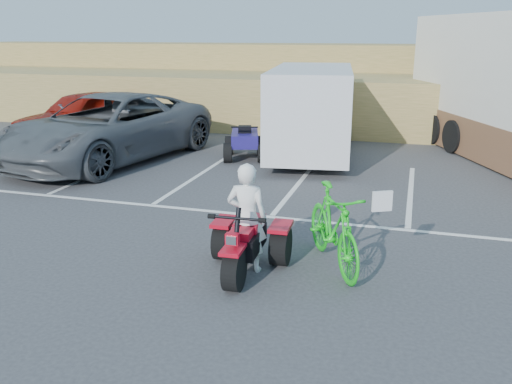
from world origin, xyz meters
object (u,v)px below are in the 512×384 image
(green_dirt_bike, at_px, (333,228))
(quad_atv_green, at_px, (304,163))
(grey_pickup, at_px, (108,128))
(cargo_trailer, at_px, (311,109))
(red_car, at_px, (84,115))
(red_trike_atv, at_px, (245,273))
(rider, at_px, (247,218))
(quad_atv_blue, at_px, (245,158))

(green_dirt_bike, height_order, quad_atv_green, green_dirt_bike)
(grey_pickup, distance_m, cargo_trailer, 6.00)
(red_car, distance_m, cargo_trailer, 8.16)
(red_trike_atv, xyz_separation_m, cargo_trailer, (-0.62, 8.53, 1.42))
(quad_atv_green, bearing_deg, rider, -82.01)
(rider, bearing_deg, green_dirt_bike, -160.91)
(green_dirt_bike, relative_size, grey_pickup, 0.32)
(red_trike_atv, distance_m, cargo_trailer, 8.67)
(grey_pickup, relative_size, red_car, 1.39)
(red_car, distance_m, quad_atv_green, 8.29)
(red_trike_atv, xyz_separation_m, red_car, (-8.74, 8.96, 0.85))
(quad_atv_blue, bearing_deg, grey_pickup, -176.74)
(green_dirt_bike, height_order, quad_atv_blue, green_dirt_bike)
(grey_pickup, bearing_deg, red_trike_atv, -33.76)
(grey_pickup, xyz_separation_m, quad_atv_blue, (3.73, 1.39, -0.96))
(green_dirt_bike, bearing_deg, grey_pickup, 114.73)
(red_trike_atv, relative_size, quad_atv_blue, 1.03)
(quad_atv_blue, xyz_separation_m, quad_atv_green, (1.82, -0.11, 0.00))
(red_trike_atv, relative_size, red_car, 0.34)
(red_trike_atv, bearing_deg, cargo_trailer, 91.58)
(grey_pickup, height_order, red_car, grey_pickup)
(green_dirt_bike, distance_m, quad_atv_blue, 7.97)
(cargo_trailer, distance_m, quad_atv_blue, 2.46)
(cargo_trailer, bearing_deg, grey_pickup, -165.89)
(red_trike_atv, xyz_separation_m, rider, (-0.01, 0.15, 0.87))
(red_trike_atv, height_order, quad_atv_blue, red_trike_atv)
(rider, height_order, red_car, rider)
(grey_pickup, bearing_deg, cargo_trailer, 33.76)
(red_trike_atv, relative_size, quad_atv_green, 1.27)
(rider, bearing_deg, quad_atv_blue, -74.71)
(grey_pickup, distance_m, red_car, 3.71)
(grey_pickup, bearing_deg, rider, -33.11)
(red_trike_atv, bearing_deg, quad_atv_blue, 105.01)
(red_car, bearing_deg, red_trike_atv, -28.23)
(rider, distance_m, green_dirt_bike, 1.39)
(red_trike_atv, bearing_deg, green_dirt_bike, 24.78)
(green_dirt_bike, bearing_deg, red_car, 112.20)
(rider, distance_m, red_car, 12.40)
(quad_atv_green, bearing_deg, quad_atv_blue, 179.99)
(rider, bearing_deg, cargo_trailer, -88.40)
(rider, relative_size, quad_atv_blue, 1.06)
(grey_pickup, xyz_separation_m, cargo_trailer, (5.55, 2.24, 0.46))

